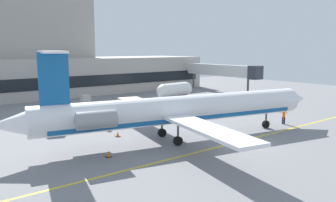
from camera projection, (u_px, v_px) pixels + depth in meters
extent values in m
cube|color=slate|center=(246.00, 144.00, 33.28)|extent=(120.00, 120.00, 0.10)
cube|color=yellow|center=(240.00, 141.00, 33.89)|extent=(108.00, 0.24, 0.01)
cube|color=red|center=(193.00, 121.00, 43.73)|extent=(0.30, 8.00, 0.01)
cube|color=#ADA89E|center=(34.00, 77.00, 66.46)|extent=(74.60, 15.83, 7.35)
cube|color=black|center=(48.00, 84.00, 60.34)|extent=(71.62, 0.12, 2.18)
cube|color=silver|center=(218.00, 70.00, 73.50)|extent=(1.40, 18.47, 2.40)
cube|color=#2D333D|center=(255.00, 73.00, 65.59)|extent=(2.40, 2.00, 2.64)
cylinder|color=#4C4C51|center=(194.00, 81.00, 79.98)|extent=(0.44, 0.44, 3.46)
cylinder|color=#4C4C51|center=(248.00, 87.00, 67.37)|extent=(0.44, 0.44, 3.46)
cylinder|color=white|center=(183.00, 109.00, 34.28)|extent=(29.47, 8.62, 2.77)
cube|color=#145999|center=(182.00, 117.00, 34.39)|extent=(26.52, 7.75, 0.50)
cone|color=white|center=(295.00, 99.00, 41.18)|extent=(3.53, 3.27, 2.72)
cone|color=white|center=(10.00, 125.00, 27.26)|extent=(4.00, 3.03, 2.36)
cube|color=white|center=(143.00, 104.00, 39.97)|extent=(4.92, 11.68, 0.28)
cube|color=white|center=(209.00, 129.00, 27.45)|extent=(4.92, 11.68, 0.28)
cylinder|color=gray|center=(85.00, 111.00, 32.04)|extent=(3.56, 2.16, 1.52)
cylinder|color=gray|center=(96.00, 120.00, 28.17)|extent=(3.56, 2.16, 1.52)
cube|color=#145999|center=(54.00, 79.00, 28.29)|extent=(2.49, 0.73, 4.43)
cube|color=white|center=(52.00, 52.00, 27.95)|extent=(2.79, 4.73, 0.20)
cylinder|color=#3F3F44|center=(266.00, 117.00, 39.48)|extent=(0.20, 0.20, 1.32)
cylinder|color=black|center=(266.00, 124.00, 39.61)|extent=(0.95, 0.52, 0.90)
cylinder|color=#3F3F44|center=(162.00, 125.00, 35.50)|extent=(0.20, 0.20, 1.32)
cylinder|color=black|center=(162.00, 133.00, 35.64)|extent=(0.95, 0.52, 0.90)
cylinder|color=#3F3F44|center=(178.00, 132.00, 32.31)|extent=(0.20, 0.20, 1.32)
cylinder|color=black|center=(178.00, 141.00, 32.45)|extent=(0.95, 0.52, 0.90)
cube|color=silver|center=(80.00, 105.00, 51.78)|extent=(3.31, 1.72, 0.54)
cube|color=#B8B1A9|center=(86.00, 99.00, 52.13)|extent=(1.38, 1.44, 1.32)
cylinder|color=black|center=(86.00, 106.00, 53.05)|extent=(0.72, 0.33, 0.70)
cylinder|color=black|center=(89.00, 107.00, 51.82)|extent=(0.72, 0.33, 0.70)
cylinder|color=black|center=(71.00, 107.00, 51.81)|extent=(0.72, 0.33, 0.70)
cylinder|color=black|center=(75.00, 109.00, 50.58)|extent=(0.72, 0.33, 0.70)
cube|color=#19389E|center=(55.00, 127.00, 37.37)|extent=(2.74, 3.82, 0.51)
cube|color=navy|center=(54.00, 118.00, 38.13)|extent=(1.91, 1.80, 1.30)
cylinder|color=black|center=(47.00, 128.00, 38.25)|extent=(0.49, 0.75, 0.70)
cylinder|color=black|center=(63.00, 127.00, 38.81)|extent=(0.49, 0.75, 0.70)
cylinder|color=black|center=(47.00, 133.00, 36.00)|extent=(0.49, 0.75, 0.70)
cylinder|color=black|center=(63.00, 132.00, 36.56)|extent=(0.49, 0.75, 0.70)
cylinder|color=white|center=(175.00, 90.00, 63.13)|extent=(6.26, 3.35, 2.59)
sphere|color=white|center=(185.00, 88.00, 65.23)|extent=(2.54, 2.54, 2.54)
sphere|color=white|center=(164.00, 91.00, 61.03)|extent=(2.54, 2.54, 2.54)
cube|color=#59595B|center=(167.00, 98.00, 62.27)|extent=(0.60, 2.33, 0.35)
cube|color=#59595B|center=(182.00, 97.00, 64.44)|extent=(0.60, 2.33, 0.35)
cylinder|color=#191E33|center=(284.00, 121.00, 41.73)|extent=(0.18, 0.18, 0.86)
cylinder|color=#191E33|center=(283.00, 120.00, 41.81)|extent=(0.18, 0.18, 0.86)
cylinder|color=orange|center=(284.00, 114.00, 41.65)|extent=(0.34, 0.34, 0.68)
sphere|color=tan|center=(284.00, 111.00, 41.58)|extent=(0.24, 0.24, 0.24)
cylinder|color=orange|center=(286.00, 111.00, 41.51)|extent=(0.27, 0.38, 0.50)
cylinder|color=#F2590C|center=(286.00, 110.00, 41.47)|extent=(0.06, 0.06, 0.28)
cylinder|color=orange|center=(282.00, 111.00, 41.67)|extent=(0.27, 0.38, 0.50)
cylinder|color=#F2590C|center=(282.00, 109.00, 41.64)|extent=(0.06, 0.06, 0.28)
cone|color=orange|center=(192.00, 117.00, 44.44)|extent=(0.36, 0.36, 0.55)
cube|color=black|center=(192.00, 119.00, 44.48)|extent=(0.47, 0.47, 0.04)
cone|color=orange|center=(118.00, 134.00, 35.76)|extent=(0.36, 0.36, 0.55)
cube|color=black|center=(118.00, 136.00, 35.80)|extent=(0.47, 0.47, 0.04)
cone|color=orange|center=(108.00, 154.00, 28.98)|extent=(0.36, 0.36, 0.55)
cube|color=black|center=(109.00, 157.00, 29.02)|extent=(0.47, 0.47, 0.04)
cone|color=orange|center=(109.00, 129.00, 37.98)|extent=(0.36, 0.36, 0.55)
cube|color=black|center=(109.00, 131.00, 38.02)|extent=(0.47, 0.47, 0.04)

